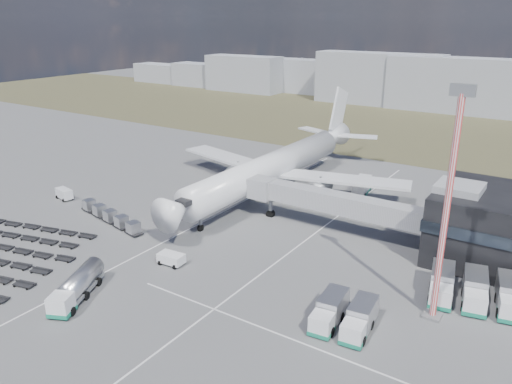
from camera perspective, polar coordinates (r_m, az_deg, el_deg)
The scene contains 14 objects.
ground at distance 75.66m, azimuth -10.69°, elevation -6.68°, with size 420.00×420.00×0.00m, color #565659.
grass_strip at distance 168.49m, azimuth 16.19°, elevation 7.43°, with size 420.00×90.00×0.01m, color #434128.
lane_markings at distance 71.91m, azimuth -3.33°, elevation -7.79°, with size 47.12×110.00×0.01m.
jet_bridge at distance 80.69m, azimuth 7.53°, elevation -0.90°, with size 30.30×3.80×7.05m.
airliner at distance 97.78m, azimuth 2.27°, elevation 3.04°, with size 51.59×64.53×17.62m.
skyline at distance 204.20m, azimuth 19.34°, elevation 11.39°, with size 298.88×27.03×19.71m.
fuel_tanker at distance 65.87m, azimuth -19.79°, elevation -10.13°, with size 6.56×10.26×3.27m.
pushback_tug at distance 71.33m, azimuth -9.65°, elevation -7.57°, with size 3.67×2.07×1.61m, color white.
utility_van at distance 101.25m, azimuth -21.07°, elevation -0.23°, with size 3.83×1.73×2.08m, color white.
catering_truck at distance 99.57m, azimuth 12.00°, elevation 0.63°, with size 3.52×6.67×2.91m.
service_trucks_near at distance 57.84m, azimuth 10.05°, elevation -13.67°, with size 6.68×7.74×2.88m.
service_trucks_far at distance 66.91m, azimuth 25.38°, elevation -10.40°, with size 15.33×10.40×3.13m.
uld_row at distance 87.55m, azimuth -16.33°, elevation -2.64°, with size 17.35×5.22×1.90m.
floodlight_mast at distance 57.19m, azimuth 20.95°, elevation -1.88°, with size 2.47×2.05×26.61m.
Camera 1 is at (48.34, -48.02, 32.88)m, focal length 35.00 mm.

